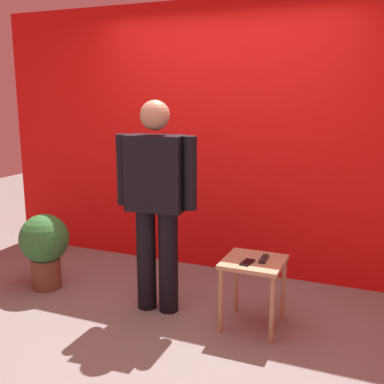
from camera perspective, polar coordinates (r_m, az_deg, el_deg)
name	(u,v)px	position (r m, az deg, el deg)	size (l,w,h in m)	color
ground_plane	(159,331)	(3.66, -4.01, -16.50)	(12.00, 12.00, 0.00)	gray
back_wall_red	(225,140)	(4.58, 3.98, 6.38)	(4.98, 0.12, 2.60)	red
standing_person	(156,196)	(3.68, -4.37, -0.53)	(0.67, 0.26, 1.69)	black
side_table	(254,272)	(3.57, 7.50, -9.64)	(0.44, 0.44, 0.53)	tan
cell_phone	(247,262)	(3.47, 6.74, -8.49)	(0.07, 0.14, 0.01)	black
tv_remote	(264,259)	(3.55, 8.72, -8.03)	(0.04, 0.17, 0.02)	black
potted_plant	(45,245)	(4.43, -17.50, -6.15)	(0.44, 0.44, 0.69)	brown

